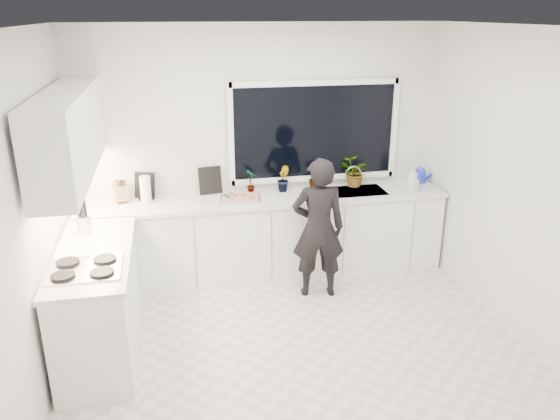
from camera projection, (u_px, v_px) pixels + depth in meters
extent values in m
cube|color=beige|center=(296.00, 347.00, 4.86)|extent=(4.00, 3.50, 0.02)
cube|color=white|center=(261.00, 151.00, 6.01)|extent=(4.00, 0.02, 2.70)
cube|color=white|center=(32.00, 221.00, 4.00)|extent=(0.02, 3.50, 2.70)
cube|color=white|center=(521.00, 187.00, 4.77)|extent=(0.02, 3.50, 2.70)
cube|color=white|center=(300.00, 25.00, 3.92)|extent=(4.00, 3.50, 0.02)
cube|color=black|center=(314.00, 131.00, 6.02)|extent=(1.80, 0.02, 1.00)
cube|color=white|center=(266.00, 238.00, 6.03)|extent=(3.92, 0.58, 0.88)
cube|color=white|center=(99.00, 302.00, 4.70)|extent=(0.58, 1.60, 0.88)
cube|color=silver|center=(266.00, 199.00, 5.87)|extent=(3.94, 0.62, 0.04)
cube|color=silver|center=(93.00, 254.00, 4.55)|extent=(0.62, 1.60, 0.04)
cube|color=white|center=(69.00, 133.00, 4.52)|extent=(0.34, 2.10, 0.70)
cube|color=silver|center=(358.00, 195.00, 6.09)|extent=(0.58, 0.42, 0.14)
cylinder|color=silver|center=(353.00, 176.00, 6.22)|extent=(0.03, 0.03, 0.22)
cube|color=black|center=(85.00, 268.00, 4.21)|extent=(0.56, 0.48, 0.03)
imported|color=black|center=(318.00, 228.00, 5.51)|extent=(0.58, 0.42, 1.47)
cube|color=silver|center=(240.00, 198.00, 5.78)|extent=(0.46, 0.37, 0.03)
cube|color=#A83116|center=(240.00, 197.00, 5.78)|extent=(0.42, 0.33, 0.01)
cylinder|color=#1632D0|center=(420.00, 177.00, 6.35)|extent=(0.16, 0.16, 0.13)
cylinder|color=white|center=(146.00, 190.00, 5.68)|extent=(0.13, 0.13, 0.26)
cube|color=olive|center=(121.00, 192.00, 5.67)|extent=(0.16, 0.14, 0.22)
cylinder|color=#B2B3B7|center=(84.00, 224.00, 4.90)|extent=(0.15, 0.15, 0.16)
cube|color=black|center=(145.00, 185.00, 5.80)|extent=(0.21, 0.10, 0.28)
cube|color=black|center=(210.00, 180.00, 5.93)|extent=(0.25, 0.06, 0.30)
imported|color=#26662D|center=(251.00, 181.00, 5.94)|extent=(0.16, 0.17, 0.27)
imported|color=#26662D|center=(283.00, 179.00, 6.01)|extent=(0.15, 0.17, 0.28)
imported|color=#26662D|center=(316.00, 177.00, 6.08)|extent=(0.21, 0.21, 0.27)
imported|color=#26662D|center=(353.00, 173.00, 6.16)|extent=(0.37, 0.34, 0.33)
imported|color=#D8BF66|center=(413.00, 179.00, 5.99)|extent=(0.16, 0.16, 0.30)
imported|color=#D8BF66|center=(413.00, 183.00, 6.01)|extent=(0.12, 0.12, 0.21)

